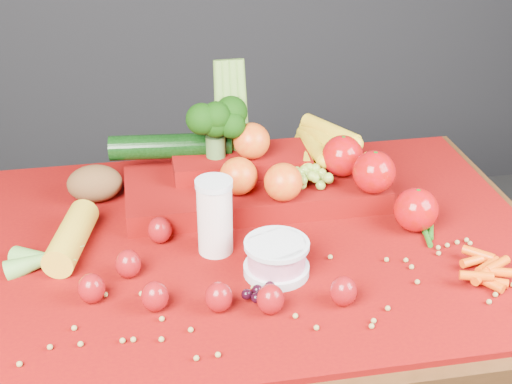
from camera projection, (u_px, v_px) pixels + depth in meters
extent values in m
cube|color=#311C0B|center=(258.00, 255.00, 1.35)|extent=(1.10, 0.80, 0.05)
cube|color=#311C0B|center=(41.00, 328.00, 1.74)|extent=(0.06, 0.06, 0.70)
cube|color=#311C0B|center=(413.00, 286.00, 1.89)|extent=(0.06, 0.06, 0.70)
cube|color=#6D0803|center=(258.00, 241.00, 1.34)|extent=(1.05, 0.75, 0.01)
cylinder|color=silver|center=(215.00, 216.00, 1.26)|extent=(0.06, 0.06, 0.14)
cylinder|color=silver|center=(214.00, 184.00, 1.23)|extent=(0.07, 0.07, 0.01)
cylinder|color=silver|center=(276.00, 269.00, 1.23)|extent=(0.11, 0.11, 0.02)
cylinder|color=pink|center=(277.00, 254.00, 1.22)|extent=(0.10, 0.10, 0.05)
cylinder|color=silver|center=(277.00, 245.00, 1.21)|extent=(0.11, 0.11, 0.01)
ellipsoid|color=maroon|center=(128.00, 264.00, 1.21)|extent=(0.04, 0.04, 0.05)
cone|color=#174A0D|center=(127.00, 252.00, 1.20)|extent=(0.03, 0.03, 0.01)
ellipsoid|color=maroon|center=(92.00, 288.00, 1.15)|extent=(0.04, 0.04, 0.05)
cone|color=#174A0D|center=(90.00, 276.00, 1.14)|extent=(0.03, 0.03, 0.01)
ellipsoid|color=maroon|center=(155.00, 296.00, 1.13)|extent=(0.04, 0.04, 0.05)
cone|color=#174A0D|center=(154.00, 284.00, 1.12)|extent=(0.03, 0.03, 0.01)
ellipsoid|color=maroon|center=(219.00, 297.00, 1.13)|extent=(0.04, 0.04, 0.05)
cone|color=#174A0D|center=(218.00, 285.00, 1.12)|extent=(0.03, 0.03, 0.01)
ellipsoid|color=maroon|center=(270.00, 299.00, 1.13)|extent=(0.04, 0.04, 0.05)
cone|color=#174A0D|center=(271.00, 287.00, 1.12)|extent=(0.03, 0.03, 0.01)
ellipsoid|color=maroon|center=(343.00, 291.00, 1.15)|extent=(0.04, 0.04, 0.05)
cone|color=#174A0D|center=(344.00, 279.00, 1.14)|extent=(0.03, 0.03, 0.01)
ellipsoid|color=maroon|center=(160.00, 230.00, 1.31)|extent=(0.04, 0.04, 0.05)
cone|color=#174A0D|center=(159.00, 219.00, 1.30)|extent=(0.03, 0.03, 0.01)
cylinder|color=gold|center=(72.00, 237.00, 1.28)|extent=(0.10, 0.19, 0.06)
ellipsoid|color=brown|center=(95.00, 183.00, 1.44)|extent=(0.11, 0.08, 0.08)
cube|color=#6D0803|center=(254.00, 189.00, 1.46)|extent=(0.52, 0.22, 0.04)
cube|color=#6D0803|center=(241.00, 162.00, 1.48)|extent=(0.28, 0.12, 0.03)
sphere|color=#AA0415|center=(374.00, 172.00, 1.38)|extent=(0.08, 0.08, 0.08)
sphere|color=#AA0415|center=(416.00, 210.00, 1.34)|extent=(0.08, 0.08, 0.08)
sphere|color=#AA0415|center=(342.00, 156.00, 1.44)|extent=(0.08, 0.08, 0.08)
sphere|color=red|center=(238.00, 176.00, 1.38)|extent=(0.07, 0.07, 0.07)
sphere|color=red|center=(283.00, 182.00, 1.36)|extent=(0.07, 0.07, 0.07)
sphere|color=red|center=(252.00, 141.00, 1.44)|extent=(0.07, 0.07, 0.07)
cylinder|color=gold|center=(304.00, 153.00, 1.52)|extent=(0.06, 0.16, 0.04)
cylinder|color=gold|center=(314.00, 146.00, 1.51)|extent=(0.04, 0.16, 0.04)
cylinder|color=gold|center=(323.00, 138.00, 1.51)|extent=(0.07, 0.16, 0.04)
cylinder|color=gold|center=(330.00, 131.00, 1.50)|extent=(0.10, 0.16, 0.04)
cylinder|color=#3F662D|center=(216.00, 146.00, 1.45)|extent=(0.04, 0.04, 0.04)
cylinder|color=olive|center=(220.00, 114.00, 1.46)|extent=(0.03, 0.06, 0.22)
cylinder|color=olive|center=(227.00, 114.00, 1.46)|extent=(0.02, 0.06, 0.22)
cylinder|color=olive|center=(235.00, 113.00, 1.47)|extent=(0.02, 0.06, 0.22)
cylinder|color=olive|center=(243.00, 113.00, 1.47)|extent=(0.03, 0.06, 0.22)
cylinder|color=black|center=(171.00, 146.00, 1.47)|extent=(0.26, 0.08, 0.05)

